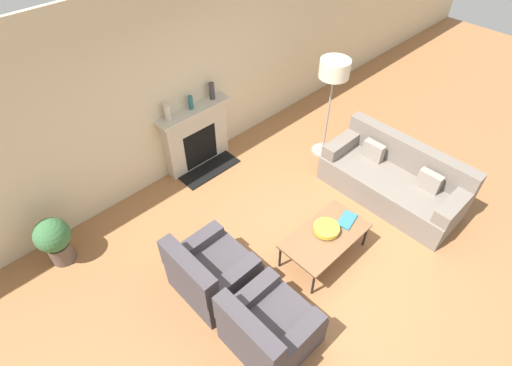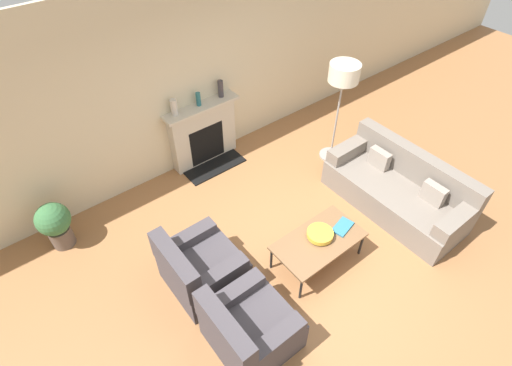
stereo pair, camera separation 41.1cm
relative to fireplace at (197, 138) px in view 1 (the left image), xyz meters
name	(u,v)px [view 1 (the left image)]	position (x,y,z in m)	size (l,w,h in m)	color
ground_plane	(320,262)	(-0.10, -2.68, -0.52)	(18.00, 18.00, 0.00)	#99663D
wall_back	(178,84)	(-0.10, 0.15, 0.93)	(18.00, 0.06, 2.90)	beige
fireplace	(197,138)	(0.00, 0.00, 0.00)	(1.24, 0.59, 1.06)	beige
couch	(394,180)	(1.63, -2.63, -0.20)	(0.89, 2.05, 0.86)	slate
armchair_near	(268,328)	(-1.35, -2.96, -0.20)	(0.85, 0.86, 0.85)	#423D42
armchair_far	(211,273)	(-1.35, -2.00, -0.20)	(0.85, 0.86, 0.85)	#423D42
coffee_table	(325,236)	(0.00, -2.63, -0.12)	(1.15, 0.63, 0.42)	brown
bowl	(326,229)	(0.05, -2.60, -0.04)	(0.33, 0.33, 0.09)	gold
book	(347,220)	(0.39, -2.67, -0.08)	(0.33, 0.24, 0.02)	teal
floor_lamp	(334,76)	(1.72, -1.24, 0.91)	(0.46, 0.46, 1.69)	gray
mantel_vase_left	(167,112)	(-0.43, 0.02, 0.67)	(0.10, 0.10, 0.25)	beige
mantel_vase_center_left	(191,102)	(-0.01, 0.02, 0.65)	(0.07, 0.07, 0.21)	#28666B
mantel_vase_center_right	(212,91)	(0.39, 0.02, 0.68)	(0.09, 0.09, 0.27)	#3D383D
potted_plant	(54,239)	(-2.50, -0.31, -0.10)	(0.44, 0.44, 0.71)	brown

